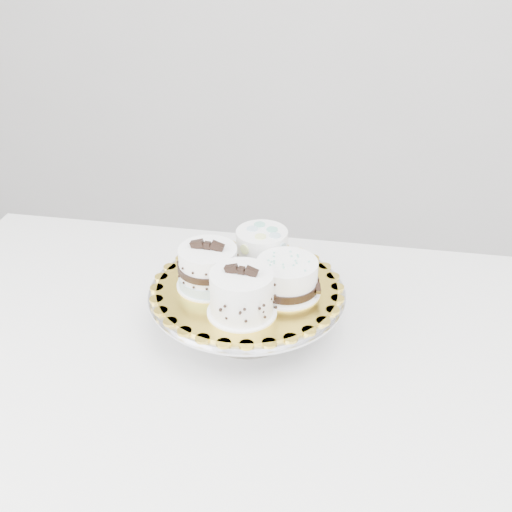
% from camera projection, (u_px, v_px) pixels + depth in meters
% --- Properties ---
extents(table, '(1.24, 0.85, 0.75)m').
position_uv_depth(table, '(216.00, 380.00, 1.14)').
color(table, white).
rests_on(table, floor).
extents(cake_stand, '(0.34, 0.34, 0.09)m').
position_uv_depth(cake_stand, '(247.00, 303.00, 1.11)').
color(cake_stand, gray).
rests_on(cake_stand, table).
extents(cake_board, '(0.36, 0.36, 0.00)m').
position_uv_depth(cake_board, '(247.00, 288.00, 1.09)').
color(cake_board, gold).
rests_on(cake_board, cake_stand).
extents(cake_swirl, '(0.11, 0.11, 0.09)m').
position_uv_depth(cake_swirl, '(242.00, 294.00, 1.01)').
color(cake_swirl, white).
rests_on(cake_swirl, cake_board).
extents(cake_banded, '(0.11, 0.11, 0.09)m').
position_uv_depth(cake_banded, '(208.00, 269.00, 1.08)').
color(cake_banded, white).
rests_on(cake_banded, cake_board).
extents(cake_dots, '(0.12, 0.12, 0.07)m').
position_uv_depth(cake_dots, '(262.00, 248.00, 1.14)').
color(cake_dots, white).
rests_on(cake_dots, cake_board).
extents(cake_ribbon, '(0.12, 0.12, 0.06)m').
position_uv_depth(cake_ribbon, '(287.00, 278.00, 1.06)').
color(cake_ribbon, white).
rests_on(cake_ribbon, cake_board).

